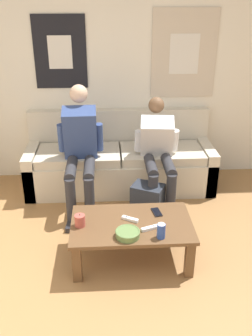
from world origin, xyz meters
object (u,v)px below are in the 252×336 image
Objects in this scene: couch at (120,163)px; drink_can_blue at (161,231)px; person_seated_adult at (80,146)px; pillar_candle at (80,221)px; game_controller_near_left at (130,219)px; game_controller_near_right at (150,228)px; person_seated_teen at (158,150)px; coffee_table at (132,229)px; backpack at (147,203)px; cell_phone at (157,212)px; ceramic_bowl at (128,233)px.

couch reaches higher than drink_can_blue.
person_seated_adult reaches higher than pillar_candle.
person_seated_adult is 8.71× the size of game_controller_near_left.
drink_can_blue is 0.84× the size of game_controller_near_right.
couch is 0.61m from person_seated_teen.
couch is 18.90× the size of pillar_candle.
person_seated_adult is at bearing 118.98° from game_controller_near_right.
person_seated_teen reaches higher than game_controller_near_right.
backpack reaches higher than coffee_table.
coffee_table is 7.07× the size of game_controller_near_left.
drink_can_blue is at bearing -56.29° from game_controller_near_right.
coffee_table is at bearing 142.84° from game_controller_near_right.
pillar_candle reaches higher than cell_phone.
person_seated_adult reaches higher than couch.
ceramic_bowl is 1.33× the size of cell_phone.
backpack is at bearing -71.63° from couch.
couch is 1.53m from ceramic_bowl.
game_controller_near_left is (-0.36, -0.94, -0.22)m from person_seated_teen.
ceramic_bowl reaches higher than game_controller_near_right.
cell_phone is at bearing 69.91° from game_controller_near_right.
couch is 5.73× the size of backpack.
drink_can_blue is at bearing -96.38° from person_seated_teen.
ceramic_bowl is at bearing 173.81° from drink_can_blue.
game_controller_near_left is (0.45, -0.93, -0.29)m from person_seated_adult.
backpack is at bearing 71.86° from coffee_table.
pillar_candle is (-0.39, -1.36, 0.12)m from couch.
person_seated_teen is 5.56× the size of ceramic_bowl.
pillar_candle reaches higher than ceramic_bowl.
coffee_table is 0.67m from backpack.
person_seated_adult reaches higher than person_seated_teen.
game_controller_near_left is at bearing -110.80° from person_seated_teen.
couch is at bearing 89.69° from ceramic_bowl.
person_seated_adult is 11.12× the size of pillar_candle.
drink_can_blue is at bearing -45.55° from coffee_table.
couch is 0.68m from person_seated_adult.
backpack is 2.58× the size of game_controller_near_left.
ceramic_bowl is 1.37× the size of game_controller_near_left.
game_controller_near_left is at bearing -64.40° from person_seated_adult.
pillar_candle is at bearing -177.52° from coffee_table.
person_seated_adult is at bearing 115.25° from coffee_table.
game_controller_near_right is (-0.07, 0.11, -0.05)m from drink_can_blue.
pillar_candle is 0.90× the size of drink_can_blue.
game_controller_near_left is (0.41, 0.05, -0.04)m from pillar_candle.
coffee_table is at bearing 134.45° from drink_can_blue.
coffee_table is 8.08× the size of drink_can_blue.
person_seated_teen reaches higher than cell_phone.
cell_phone is (0.26, -1.20, 0.08)m from couch.
coffee_table is at bearing -74.17° from game_controller_near_left.
person_seated_adult is at bearing 115.60° from game_controller_near_left.
coffee_table is at bearing -108.14° from backpack.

